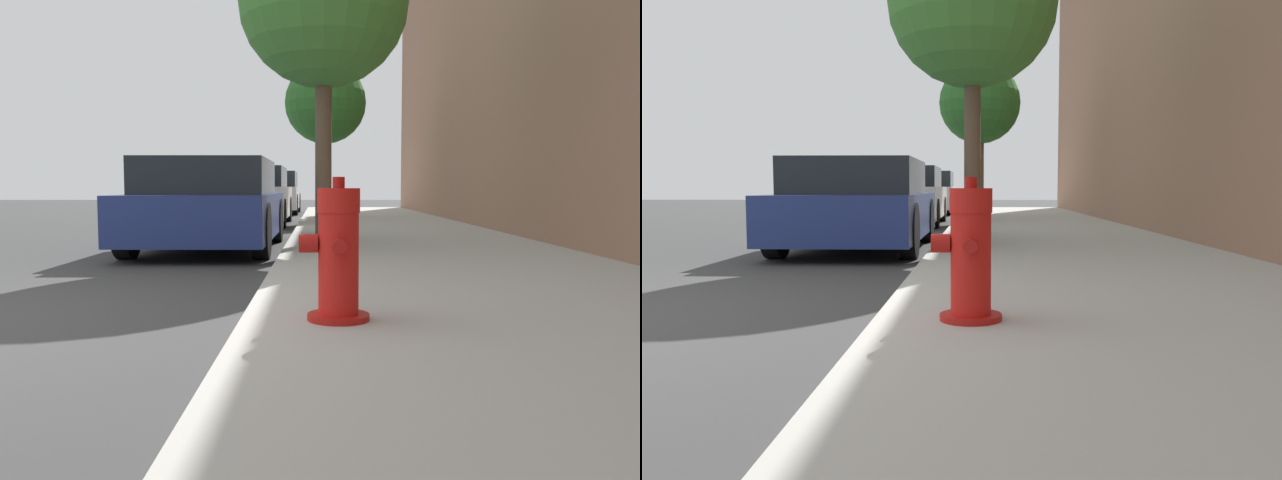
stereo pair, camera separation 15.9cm
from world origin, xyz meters
TOP-DOWN VIEW (x-y plane):
  - sidewalk_slab at (3.73, 0.00)m, footprint 3.54×40.00m
  - fire_hydrant at (2.52, -0.29)m, footprint 0.40×0.41m
  - parked_car_near at (0.88, 4.97)m, footprint 1.85×3.94m
  - parked_car_mid at (0.76, 10.88)m, footprint 1.84×4.22m
  - parked_car_far at (0.84, 17.07)m, footprint 1.77×4.07m
  - street_tree_near at (2.46, 4.70)m, footprint 2.28×2.28m
  - street_tree_far at (2.55, 12.03)m, footprint 2.04×2.04m

SIDE VIEW (x-z plane):
  - sidewalk_slab at x=3.73m, z-range 0.00..0.13m
  - fire_hydrant at x=2.52m, z-range 0.08..0.90m
  - parked_car_near at x=0.88m, z-range -0.01..1.26m
  - parked_car_mid at x=0.76m, z-range -0.01..1.34m
  - parked_car_far at x=0.84m, z-range -0.02..1.38m
  - street_tree_far at x=2.55m, z-range 1.03..4.92m
  - street_tree_near at x=2.46m, z-range 1.15..5.51m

